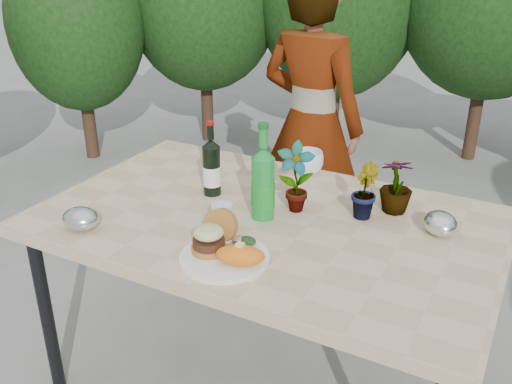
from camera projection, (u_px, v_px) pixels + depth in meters
The scene contains 18 objects.
ground at pixel (265, 380), 2.33m from camera, with size 80.00×80.00×0.00m, color slate.
patio_table at pixel (266, 231), 2.05m from camera, with size 1.60×1.00×0.75m.
shrub_hedge at pixel (449, 38), 3.10m from camera, with size 6.90×5.10×2.22m.
dinner_plate at pixel (224, 258), 1.76m from camera, with size 0.28×0.28×0.01m, color white.
burger_stack at pixel (212, 236), 1.77m from camera, with size 0.11×0.16×0.11m.
sweet_potato at pixel (240, 255), 1.69m from camera, with size 0.15×0.08×0.06m, color orange.
grilled_veg at pixel (244, 240), 1.81m from camera, with size 0.08×0.05×0.03m.
wine_bottle at pixel (212, 168), 2.16m from camera, with size 0.07×0.07×0.29m.
sparkling_water at pixel (263, 184), 1.97m from camera, with size 0.08×0.08×0.35m.
plastic_cup at pixel (222, 218), 1.91m from camera, with size 0.07×0.07×0.10m, color silver.
seedling_left at pixel (296, 178), 2.02m from camera, with size 0.13×0.09×0.26m, color #26561D.
seedling_mid at pixel (364, 191), 1.99m from camera, with size 0.11×0.09×0.20m, color #28571D.
seedling_right at pixel (397, 185), 2.02m from camera, with size 0.12×0.12×0.21m, color #1D521C.
blue_bowl at pixel (308, 162), 2.36m from camera, with size 0.13×0.13×0.10m, color white.
foil_packet_left at pixel (81, 219), 1.92m from camera, with size 0.13×0.11×0.08m, color silver.
foil_packet_right at pixel (441, 223), 1.89m from camera, with size 0.13×0.11×0.08m, color silver.
person at pixel (311, 124), 2.90m from camera, with size 0.57×0.37×1.55m, color #8F6747.
terracotta_pot at pixel (201, 160), 4.37m from camera, with size 0.17×0.17×0.14m.
Camera 1 is at (0.81, -1.61, 1.68)m, focal length 40.00 mm.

